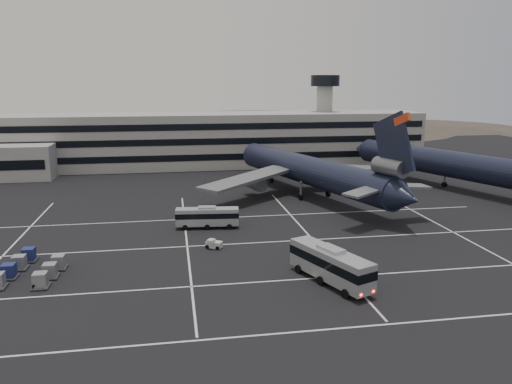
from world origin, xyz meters
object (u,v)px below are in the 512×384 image
(bus_near, at_px, (330,263))
(bus_far, at_px, (207,216))
(uld_cluster, at_px, (29,269))
(trijet_main, at_px, (311,171))

(bus_near, distance_m, bus_far, 26.90)
(bus_far, bearing_deg, uld_cluster, 131.74)
(bus_near, xyz_separation_m, bus_far, (-12.13, 24.01, -0.42))
(trijet_main, bearing_deg, bus_near, -120.52)
(bus_near, bearing_deg, bus_far, 94.79)
(trijet_main, xyz_separation_m, bus_far, (-21.65, -18.02, -3.37))
(bus_far, bearing_deg, bus_near, -147.51)
(bus_near, height_order, bus_far, bus_near)
(bus_near, bearing_deg, trijet_main, 55.23)
(bus_far, xyz_separation_m, uld_cluster, (-22.07, -16.07, -1.03))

